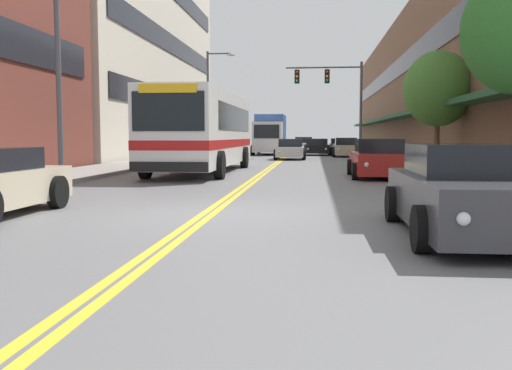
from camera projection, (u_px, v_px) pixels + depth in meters
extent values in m
plane|color=slate|center=(289.00, 154.00, 47.94)|extent=(240.00, 240.00, 0.00)
cube|color=gray|center=(208.00, 153.00, 48.63)|extent=(2.86, 106.00, 0.15)
cube|color=gray|center=(373.00, 153.00, 47.24)|extent=(2.86, 106.00, 0.15)
cube|color=yellow|center=(288.00, 154.00, 47.95)|extent=(0.14, 106.00, 0.01)
cube|color=yellow|center=(290.00, 154.00, 47.93)|extent=(0.14, 106.00, 0.01)
cube|color=black|center=(175.00, 101.00, 43.57)|extent=(0.08, 28.30, 1.40)
cube|color=black|center=(174.00, 46.00, 43.21)|extent=(0.08, 28.30, 1.40)
cube|color=brown|center=(445.00, 87.00, 46.20)|extent=(8.00, 68.00, 10.99)
cube|color=#1E4C28|center=(387.00, 119.00, 46.88)|extent=(1.10, 61.20, 0.24)
cube|color=black|center=(395.00, 71.00, 46.49)|extent=(0.08, 61.20, 1.40)
cube|color=silver|center=(204.00, 129.00, 23.79)|extent=(2.60, 11.61, 2.86)
cube|color=#B21919|center=(204.00, 143.00, 23.84)|extent=(2.62, 11.63, 0.32)
cube|color=black|center=(206.00, 119.00, 24.32)|extent=(2.63, 9.06, 1.03)
cube|color=black|center=(168.00, 111.00, 17.97)|extent=(2.34, 0.04, 1.26)
cube|color=yellow|center=(168.00, 88.00, 17.90)|extent=(1.87, 0.06, 0.28)
cube|color=black|center=(169.00, 167.00, 18.10)|extent=(2.55, 0.08, 0.32)
cylinder|color=black|center=(145.00, 165.00, 20.12)|extent=(0.30, 1.00, 1.00)
cylinder|color=black|center=(220.00, 165.00, 19.85)|extent=(0.30, 1.00, 1.00)
cylinder|color=black|center=(189.00, 157.00, 27.20)|extent=(0.30, 1.00, 1.00)
cylinder|color=black|center=(244.00, 157.00, 26.93)|extent=(0.30, 1.00, 1.00)
cube|color=#232328|center=(221.00, 151.00, 39.91)|extent=(1.80, 4.35, 0.59)
cube|color=black|center=(222.00, 143.00, 40.04)|extent=(1.55, 1.91, 0.41)
cylinder|color=black|center=(205.00, 153.00, 38.68)|extent=(0.22, 0.66, 0.66)
cylinder|color=black|center=(232.00, 153.00, 38.49)|extent=(0.22, 0.66, 0.66)
cylinder|color=black|center=(212.00, 152.00, 41.35)|extent=(0.22, 0.66, 0.66)
cylinder|color=black|center=(237.00, 152.00, 41.16)|extent=(0.22, 0.66, 0.66)
sphere|color=silver|center=(207.00, 151.00, 37.79)|extent=(0.16, 0.16, 0.16)
sphere|color=silver|center=(225.00, 151.00, 37.67)|extent=(0.16, 0.16, 0.16)
cube|color=red|center=(217.00, 149.00, 42.13)|extent=(0.18, 0.04, 0.10)
cube|color=red|center=(235.00, 149.00, 42.01)|extent=(0.18, 0.04, 0.10)
cylinder|color=black|center=(58.00, 192.00, 11.93)|extent=(0.22, 0.68, 0.68)
cube|color=red|center=(4.00, 178.00, 12.88)|extent=(0.18, 0.04, 0.10)
cube|color=red|center=(61.00, 179.00, 12.74)|extent=(0.18, 0.04, 0.10)
cube|color=#38383D|center=(469.00, 201.00, 8.61)|extent=(1.82, 4.42, 0.73)
cube|color=black|center=(467.00, 160.00, 8.73)|extent=(1.57, 1.94, 0.48)
cylinder|color=black|center=(422.00, 229.00, 7.37)|extent=(0.22, 0.63, 0.63)
cylinder|color=black|center=(393.00, 204.00, 10.08)|extent=(0.22, 0.63, 0.63)
cylinder|color=black|center=(502.00, 205.00, 9.89)|extent=(0.22, 0.63, 0.63)
sphere|color=silver|center=(464.00, 219.00, 6.46)|extent=(0.16, 0.16, 0.16)
cube|color=red|center=(402.00, 185.00, 10.87)|extent=(0.18, 0.04, 0.10)
cube|color=red|center=(473.00, 186.00, 10.74)|extent=(0.18, 0.04, 0.10)
cube|color=maroon|center=(379.00, 163.00, 20.84)|extent=(1.86, 4.47, 0.73)
cube|color=black|center=(379.00, 146.00, 20.97)|extent=(1.60, 1.97, 0.51)
cylinder|color=black|center=(355.00, 171.00, 19.58)|extent=(0.22, 0.60, 0.60)
cylinder|color=black|center=(412.00, 172.00, 19.39)|extent=(0.22, 0.60, 0.60)
cylinder|color=black|center=(350.00, 167.00, 22.33)|extent=(0.22, 0.60, 0.60)
cylinder|color=black|center=(400.00, 167.00, 22.14)|extent=(0.22, 0.60, 0.60)
sphere|color=silver|center=(367.00, 165.00, 18.67)|extent=(0.16, 0.16, 0.16)
sphere|color=silver|center=(407.00, 165.00, 18.54)|extent=(0.16, 0.16, 0.16)
cube|color=red|center=(356.00, 159.00, 23.13)|extent=(0.18, 0.04, 0.10)
cube|color=red|center=(389.00, 159.00, 23.00)|extent=(0.18, 0.04, 0.10)
cube|color=#475675|center=(339.00, 147.00, 52.16)|extent=(1.70, 4.09, 0.64)
cube|color=black|center=(339.00, 141.00, 52.28)|extent=(1.47, 1.80, 0.46)
cylinder|color=black|center=(330.00, 149.00, 51.01)|extent=(0.22, 0.66, 0.66)
cylinder|color=black|center=(349.00, 149.00, 50.83)|extent=(0.22, 0.66, 0.66)
cylinder|color=black|center=(329.00, 148.00, 53.52)|extent=(0.22, 0.66, 0.66)
cylinder|color=black|center=(348.00, 148.00, 53.34)|extent=(0.22, 0.66, 0.66)
sphere|color=silver|center=(333.00, 147.00, 50.17)|extent=(0.16, 0.16, 0.16)
sphere|color=silver|center=(347.00, 147.00, 50.05)|extent=(0.16, 0.16, 0.16)
cube|color=red|center=(331.00, 146.00, 54.25)|extent=(0.18, 0.04, 0.10)
cube|color=red|center=(344.00, 146.00, 54.13)|extent=(0.18, 0.04, 0.10)
cube|color=#BCAD89|center=(346.00, 149.00, 41.38)|extent=(1.73, 4.19, 0.67)
cube|color=black|center=(346.00, 141.00, 41.49)|extent=(1.49, 1.84, 0.52)
cylinder|color=black|center=(334.00, 152.00, 40.19)|extent=(0.22, 0.69, 0.69)
cylinder|color=black|center=(360.00, 152.00, 40.02)|extent=(0.22, 0.69, 0.69)
cylinder|color=black|center=(333.00, 151.00, 42.77)|extent=(0.22, 0.69, 0.69)
cylinder|color=black|center=(357.00, 151.00, 42.59)|extent=(0.22, 0.69, 0.69)
sphere|color=silver|center=(339.00, 150.00, 39.34)|extent=(0.16, 0.16, 0.16)
sphere|color=silver|center=(356.00, 150.00, 39.22)|extent=(0.16, 0.16, 0.16)
cube|color=red|center=(336.00, 148.00, 43.52)|extent=(0.18, 0.04, 0.10)
cube|color=red|center=(352.00, 148.00, 43.40)|extent=(0.18, 0.04, 0.10)
cube|color=#B7B7BC|center=(290.00, 152.00, 36.70)|extent=(1.71, 4.05, 0.62)
cube|color=black|center=(291.00, 143.00, 36.81)|extent=(1.47, 1.78, 0.51)
cylinder|color=black|center=(276.00, 155.00, 35.56)|extent=(0.22, 0.69, 0.69)
cylinder|color=black|center=(304.00, 155.00, 35.38)|extent=(0.22, 0.69, 0.69)
cylinder|color=black|center=(278.00, 153.00, 38.05)|extent=(0.22, 0.69, 0.69)
cylinder|color=black|center=(304.00, 153.00, 37.87)|extent=(0.22, 0.69, 0.69)
sphere|color=silver|center=(279.00, 152.00, 34.73)|extent=(0.16, 0.16, 0.16)
sphere|color=silver|center=(299.00, 152.00, 34.61)|extent=(0.16, 0.16, 0.16)
cube|color=red|center=(283.00, 150.00, 38.78)|extent=(0.18, 0.04, 0.10)
cube|color=red|center=(301.00, 150.00, 38.65)|extent=(0.18, 0.04, 0.10)
cube|color=white|center=(304.00, 147.00, 52.02)|extent=(1.75, 4.63, 0.69)
cube|color=black|center=(304.00, 140.00, 52.15)|extent=(1.51, 2.04, 0.53)
cylinder|color=black|center=(293.00, 149.00, 50.70)|extent=(0.22, 0.67, 0.67)
cylinder|color=black|center=(313.00, 149.00, 50.52)|extent=(0.22, 0.67, 0.67)
cylinder|color=black|center=(294.00, 148.00, 53.54)|extent=(0.22, 0.67, 0.67)
cylinder|color=black|center=(313.00, 148.00, 53.36)|extent=(0.22, 0.67, 0.67)
sphere|color=silver|center=(296.00, 147.00, 49.76)|extent=(0.16, 0.16, 0.16)
sphere|color=silver|center=(310.00, 147.00, 49.64)|extent=(0.16, 0.16, 0.16)
cube|color=red|center=(297.00, 146.00, 54.38)|extent=(0.18, 0.04, 0.10)
cube|color=red|center=(311.00, 146.00, 54.25)|extent=(0.18, 0.04, 0.10)
cube|color=black|center=(317.00, 149.00, 44.71)|extent=(1.92, 4.16, 0.64)
cube|color=black|center=(317.00, 142.00, 44.82)|extent=(1.65, 1.83, 0.47)
cylinder|color=black|center=(304.00, 151.00, 43.54)|extent=(0.22, 0.66, 0.66)
cylinder|color=black|center=(330.00, 151.00, 43.34)|extent=(0.22, 0.66, 0.66)
cylinder|color=black|center=(304.00, 150.00, 46.10)|extent=(0.22, 0.66, 0.66)
cylinder|color=black|center=(329.00, 150.00, 45.90)|extent=(0.22, 0.66, 0.66)
sphere|color=silver|center=(308.00, 149.00, 42.69)|extent=(0.16, 0.16, 0.16)
sphere|color=silver|center=(326.00, 149.00, 42.55)|extent=(0.16, 0.16, 0.16)
cube|color=red|center=(308.00, 148.00, 46.85)|extent=(0.18, 0.04, 0.10)
cube|color=red|center=(325.00, 148.00, 46.71)|extent=(0.18, 0.04, 0.10)
cube|color=white|center=(268.00, 137.00, 43.84)|extent=(2.25, 2.01, 2.33)
cube|color=black|center=(267.00, 131.00, 42.79)|extent=(1.91, 0.04, 1.03)
cube|color=#335699|center=(271.00, 133.00, 47.13)|extent=(2.30, 4.68, 2.96)
cylinder|color=black|center=(253.00, 150.00, 44.04)|extent=(0.28, 0.84, 0.84)
cylinder|color=black|center=(283.00, 150.00, 43.81)|extent=(0.28, 0.84, 0.84)
cylinder|color=black|center=(259.00, 149.00, 48.75)|extent=(0.28, 0.84, 0.84)
cylinder|color=black|center=(286.00, 149.00, 48.52)|extent=(0.28, 0.84, 0.84)
cylinder|color=#47474C|center=(361.00, 110.00, 38.60)|extent=(0.18, 0.18, 6.49)
cylinder|color=#47474C|center=(323.00, 67.00, 38.61)|extent=(5.10, 0.11, 0.11)
cube|color=black|center=(327.00, 76.00, 38.64)|extent=(0.34, 0.26, 0.92)
sphere|color=red|center=(327.00, 72.00, 38.45)|extent=(0.18, 0.18, 0.18)
sphere|color=yellow|center=(327.00, 76.00, 38.48)|extent=(0.18, 0.18, 0.18)
sphere|color=green|center=(327.00, 80.00, 38.50)|extent=(0.18, 0.18, 0.18)
cylinder|color=black|center=(327.00, 68.00, 38.59)|extent=(0.02, 0.02, 0.14)
cube|color=black|center=(297.00, 77.00, 38.84)|extent=(0.34, 0.26, 0.92)
sphere|color=red|center=(297.00, 72.00, 38.66)|extent=(0.18, 0.18, 0.18)
sphere|color=yellow|center=(297.00, 76.00, 38.68)|extent=(0.18, 0.18, 0.18)
sphere|color=green|center=(297.00, 81.00, 38.71)|extent=(0.18, 0.18, 0.18)
cylinder|color=black|center=(297.00, 69.00, 38.80)|extent=(0.02, 0.02, 0.14)
cylinder|color=#47474C|center=(58.00, 64.00, 16.37)|extent=(0.16, 0.16, 7.13)
cylinder|color=#47474C|center=(208.00, 105.00, 39.55)|extent=(0.16, 0.16, 7.31)
cylinder|color=#47474C|center=(219.00, 54.00, 39.16)|extent=(1.63, 0.10, 0.10)
ellipsoid|color=#B2B2B7|center=(231.00, 55.00, 39.09)|extent=(0.56, 0.28, 0.20)
cylinder|color=brown|center=(437.00, 142.00, 25.43)|extent=(0.24, 0.24, 2.16)
ellipsoid|color=#42752D|center=(438.00, 89.00, 25.23)|extent=(3.04, 3.04, 3.35)
cylinder|color=red|center=(407.00, 160.00, 24.05)|extent=(0.26, 0.26, 0.70)
sphere|color=red|center=(407.00, 150.00, 24.01)|extent=(0.24, 0.24, 0.24)
cylinder|color=red|center=(402.00, 158.00, 24.06)|extent=(0.08, 0.12, 0.12)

